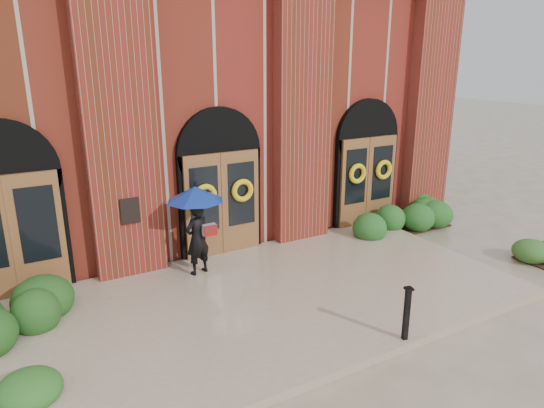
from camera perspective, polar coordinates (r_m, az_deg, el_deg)
ground at (r=9.99m, az=0.94°, el=-11.68°), size 90.00×90.00×0.00m
landing at (r=10.07m, az=0.50°, el=-10.95°), size 10.00×5.30×0.15m
church_building at (r=16.97m, az=-14.68°, el=12.07°), size 16.20×12.53×7.00m
man_with_umbrella at (r=10.57m, az=-8.90°, el=-1.09°), size 1.53×1.53×2.00m
metal_post at (r=8.66m, az=15.57°, el=-12.19°), size 0.16×0.16×0.97m
hedge_wall_right at (r=14.43m, az=14.37°, el=-1.41°), size 2.91×1.16×0.75m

